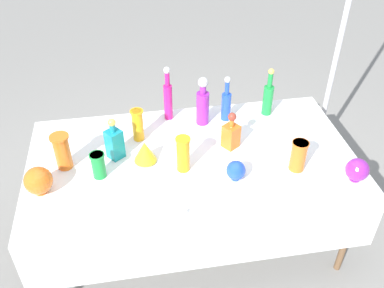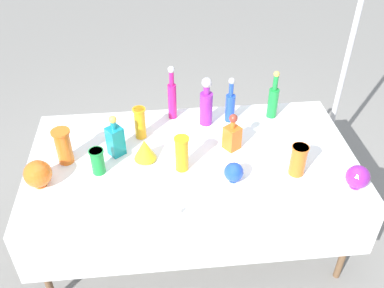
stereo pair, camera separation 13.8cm
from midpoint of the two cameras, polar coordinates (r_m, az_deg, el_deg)
ground_plane at (r=3.30m, az=-1.23°, el=-11.93°), size 40.00×40.00×0.00m
display_table at (r=2.76m, az=-1.28°, el=-3.15°), size 2.10×1.14×0.76m
tall_bottle_0 at (r=3.12m, az=8.86°, el=6.20°), size 0.07×0.07×0.37m
tall_bottle_1 at (r=2.98m, az=0.10°, el=5.38°), size 0.09×0.09×0.36m
tall_bottle_2 at (r=3.03m, az=-4.54°, el=6.21°), size 0.06×0.06×0.41m
tall_bottle_3 at (r=3.04m, az=3.29°, el=5.45°), size 0.07×0.07×0.34m
square_decanter_0 at (r=2.79m, az=3.81°, el=1.35°), size 0.13×0.13×0.26m
square_decanter_1 at (r=2.74m, az=-11.73°, el=0.22°), size 0.13×0.13×0.29m
slender_vase_0 at (r=2.87m, az=-8.63°, el=2.61°), size 0.09×0.09×0.23m
slender_vase_1 at (r=2.63m, az=-13.86°, el=-2.71°), size 0.09×0.09×0.17m
slender_vase_2 at (r=2.59m, az=-2.72°, el=-1.27°), size 0.09×0.09×0.24m
slender_vase_3 at (r=2.74m, az=-18.32°, el=-0.88°), size 0.12×0.12×0.24m
slender_vase_4 at (r=2.66m, az=12.59°, el=-1.47°), size 0.10×0.10×0.20m
fluted_vase_0 at (r=2.70m, az=-7.77°, el=-0.95°), size 0.14×0.14×0.15m
round_bowl_0 at (r=2.70m, az=19.82°, el=-3.28°), size 0.14×0.14×0.15m
round_bowl_1 at (r=2.56m, az=4.35°, el=-3.55°), size 0.12×0.12×0.13m
round_bowl_2 at (r=2.63m, az=-21.24°, el=-4.60°), size 0.16×0.16×0.17m
price_tag_left at (r=2.37m, az=-2.98°, el=-9.26°), size 0.06×0.03×0.04m
cardboard_box_behind_left at (r=4.04m, az=2.01°, el=1.60°), size 0.56×0.37×0.35m
canopy_pole at (r=3.65m, az=17.31°, el=9.44°), size 0.18×0.18×2.27m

